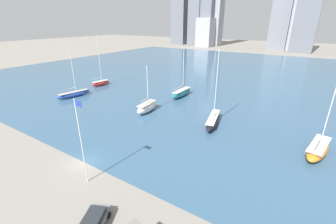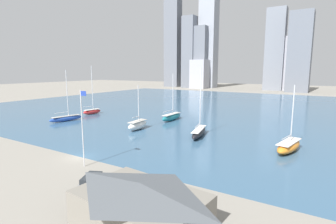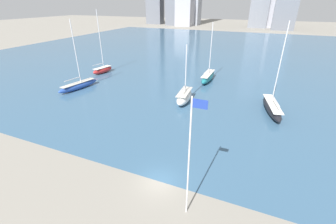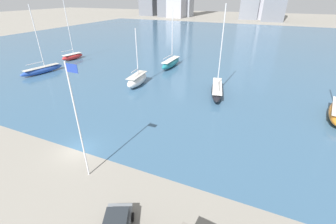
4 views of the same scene
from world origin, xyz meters
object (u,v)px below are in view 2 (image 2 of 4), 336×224
sailboat_white (138,125)px  sailboat_orange (289,146)px  sailboat_teal (172,117)px  sailboat_black (199,132)px  sailboat_red (92,111)px  sailboat_blue (66,118)px  flag_pole (82,126)px  parked_wagon_gray (92,181)px  boat_shed (140,205)px

sailboat_white → sailboat_orange: (33.91, 0.11, -0.13)m
sailboat_teal → sailboat_black: 19.15m
sailboat_red → sailboat_black: sailboat_red is taller
sailboat_white → sailboat_blue: sailboat_blue is taller
sailboat_teal → sailboat_red: 28.32m
flag_pole → parked_wagon_gray: size_ratio=2.42×
sailboat_white → parked_wagon_gray: sailboat_white is taller
flag_pole → sailboat_red: sailboat_red is taller
sailboat_black → parked_wagon_gray: (-0.69, -30.11, -0.11)m
flag_pole → sailboat_black: size_ratio=0.77×
sailboat_white → sailboat_red: size_ratio=0.68×
boat_shed → sailboat_orange: sailboat_orange is taller
sailboat_orange → sailboat_white: bearing=-168.9°
sailboat_red → sailboat_blue: sailboat_red is taller
sailboat_teal → parked_wagon_gray: bearing=-71.5°
flag_pole → sailboat_blue: 39.48m
sailboat_teal → sailboat_blue: size_ratio=0.93×
flag_pole → sailboat_teal: bearing=100.9°
sailboat_red → sailboat_black: size_ratio=1.06×
sailboat_red → boat_shed: bearing=-28.9°
sailboat_teal → sailboat_white: bearing=-93.9°
sailboat_orange → parked_wagon_gray: (-19.02, -28.41, -0.17)m
sailboat_blue → parked_wagon_gray: sailboat_blue is taller
sailboat_black → parked_wagon_gray: 30.12m
flag_pole → parked_wagon_gray: (6.39, -4.38, -5.44)m
sailboat_red → sailboat_blue: size_ratio=1.09×
boat_shed → sailboat_orange: bearing=80.4°
sailboat_teal → boat_shed: bearing=-61.9°
sailboat_red → parked_wagon_gray: sailboat_red is taller
boat_shed → sailboat_orange: (8.73, 31.96, -1.15)m
sailboat_teal → sailboat_orange: 35.74m
sailboat_white → parked_wagon_gray: (14.89, -28.29, -0.30)m
sailboat_teal → sailboat_white: 14.43m
boat_shed → sailboat_teal: size_ratio=0.92×
flag_pole → boat_shed: bearing=-25.4°
sailboat_teal → sailboat_black: size_ratio=0.89×
boat_shed → sailboat_blue: bearing=154.6°
sailboat_black → sailboat_red: bearing=156.6°
sailboat_white → sailboat_blue: size_ratio=0.75×
sailboat_teal → sailboat_white: (-1.14, -14.39, 0.09)m
sailboat_orange → sailboat_black: sailboat_black is taller
flag_pole → sailboat_orange: size_ratio=0.98×
sailboat_white → sailboat_teal: bearing=81.0°
sailboat_teal → sailboat_white: size_ratio=1.24×
flag_pole → sailboat_blue: (-32.50, 21.76, -5.39)m
sailboat_black → parked_wagon_gray: bearing=-103.7°
flag_pole → sailboat_orange: (25.41, 24.03, -5.27)m
boat_shed → sailboat_black: size_ratio=0.82×
sailboat_black → sailboat_teal: bearing=126.6°
flag_pole → sailboat_teal: 39.35m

